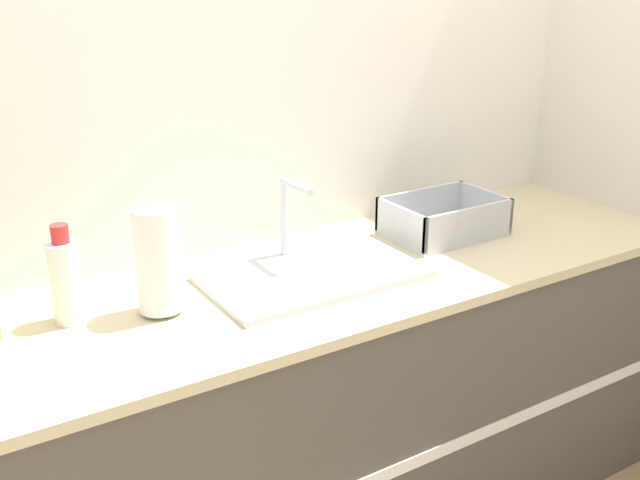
{
  "coord_description": "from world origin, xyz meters",
  "views": [
    {
      "loc": [
        -1.02,
        -1.31,
        1.73
      ],
      "look_at": [
        -0.01,
        0.3,
        1.01
      ],
      "focal_mm": 42.0,
      "sensor_mm": 36.0,
      "label": 1
    }
  ],
  "objects_px": {
    "bottle_white_spray": "(66,280)",
    "sink": "(312,272)",
    "paper_towel_roll": "(157,261)",
    "dish_rack": "(443,222)"
  },
  "relations": [
    {
      "from": "bottle_white_spray",
      "to": "sink",
      "type": "bearing_deg",
      "value": -7.71
    },
    {
      "from": "sink",
      "to": "paper_towel_roll",
      "type": "height_order",
      "value": "paper_towel_roll"
    },
    {
      "from": "paper_towel_roll",
      "to": "dish_rack",
      "type": "distance_m",
      "value": 0.98
    },
    {
      "from": "sink",
      "to": "paper_towel_roll",
      "type": "xyz_separation_m",
      "value": [
        -0.44,
        0.01,
        0.12
      ]
    },
    {
      "from": "dish_rack",
      "to": "bottle_white_spray",
      "type": "relative_size",
      "value": 1.44
    },
    {
      "from": "paper_towel_roll",
      "to": "bottle_white_spray",
      "type": "bearing_deg",
      "value": 160.73
    },
    {
      "from": "sink",
      "to": "dish_rack",
      "type": "xyz_separation_m",
      "value": [
        0.54,
        0.07,
        0.03
      ]
    },
    {
      "from": "dish_rack",
      "to": "sink",
      "type": "bearing_deg",
      "value": -172.59
    },
    {
      "from": "paper_towel_roll",
      "to": "dish_rack",
      "type": "height_order",
      "value": "paper_towel_roll"
    },
    {
      "from": "paper_towel_roll",
      "to": "dish_rack",
      "type": "relative_size",
      "value": 0.76
    }
  ]
}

